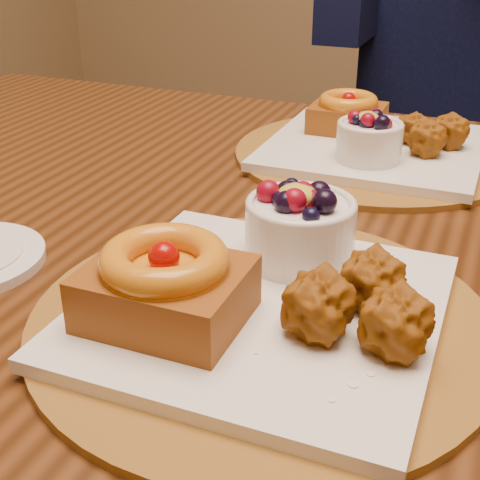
# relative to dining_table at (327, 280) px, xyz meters

# --- Properties ---
(dining_table) EXTENTS (1.60, 0.90, 0.76)m
(dining_table) POSITION_rel_dining_table_xyz_m (0.00, 0.00, 0.00)
(dining_table) COLOR #341A09
(dining_table) RESTS_ON ground
(place_setting_near) EXTENTS (0.38, 0.38, 0.09)m
(place_setting_near) POSITION_rel_dining_table_xyz_m (-0.00, -0.21, 0.11)
(place_setting_near) COLOR brown
(place_setting_near) RESTS_ON dining_table
(place_setting_far) EXTENTS (0.38, 0.38, 0.08)m
(place_setting_far) POSITION_rel_dining_table_xyz_m (-0.00, 0.22, 0.10)
(place_setting_far) COLOR brown
(place_setting_far) RESTS_ON dining_table
(chair_far) EXTENTS (0.46, 0.46, 0.92)m
(chair_far) POSITION_rel_dining_table_xyz_m (0.05, 0.85, -0.17)
(chair_far) COLOR black
(chair_far) RESTS_ON ground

